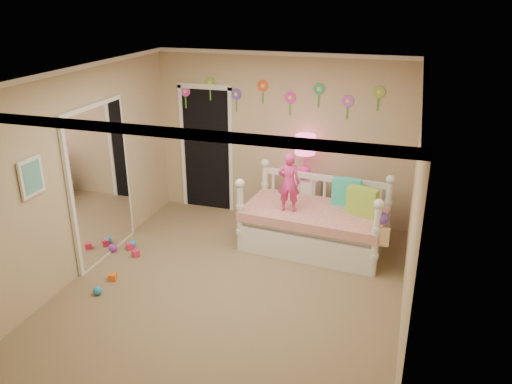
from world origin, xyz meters
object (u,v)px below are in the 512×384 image
(child, at_px, (289,182))
(nightstand, at_px, (303,201))
(table_lamp, at_px, (305,150))
(daybed, at_px, (315,213))

(child, relative_size, nightstand, 1.08)
(nightstand, bearing_deg, table_lamp, 0.00)
(daybed, bearing_deg, table_lamp, 118.67)
(child, relative_size, table_lamp, 1.22)
(daybed, xyz_separation_m, nightstand, (-0.31, 0.72, -0.15))
(nightstand, bearing_deg, daybed, -60.51)
(table_lamp, bearing_deg, nightstand, 0.00)
(child, bearing_deg, nightstand, -96.25)
(daybed, distance_m, child, 0.60)
(table_lamp, bearing_deg, child, -91.75)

